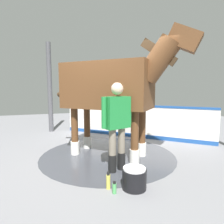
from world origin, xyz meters
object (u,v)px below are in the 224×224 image
wash_bucket (134,178)px  bottle_spray (114,188)px  bottle_shampoo (108,181)px  horse (113,87)px  handler (117,121)px

wash_bucket → bottle_spray: wash_bucket is taller
bottle_shampoo → bottle_spray: bearing=-73.0°
horse → wash_bucket: horse is taller
horse → handler: size_ratio=1.66×
handler → bottle_spray: bearing=139.6°
wash_bucket → bottle_spray: 0.35m
bottle_spray → handler: bearing=67.7°
handler → wash_bucket: bearing=164.5°
bottle_spray → horse: bearing=72.5°
handler → wash_bucket: size_ratio=4.38×
horse → bottle_spray: horse is taller
wash_bucket → handler: bearing=92.6°
horse → bottle_spray: bearing=-65.1°
handler → bottle_spray: size_ratio=8.91×
wash_bucket → bottle_shampoo: wash_bucket is taller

